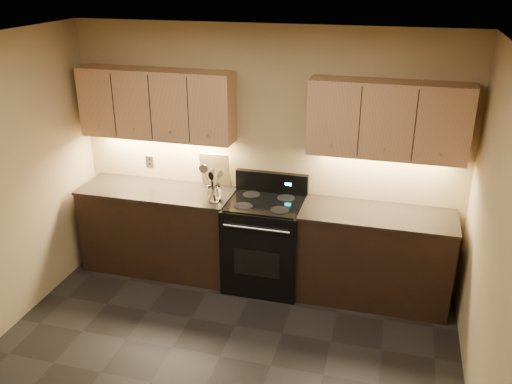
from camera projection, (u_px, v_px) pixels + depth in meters
The scene contains 15 objects.
ceiling at pixel (186, 56), 3.24m from camera, with size 4.00×4.00×0.00m, color silver.
wall_back at pixel (265, 156), 5.52m from camera, with size 4.00×0.04×2.60m, color tan.
wall_right at pixel (506, 288), 3.27m from camera, with size 0.04×4.00×2.60m, color tan.
counter_left at pixel (159, 229), 5.84m from camera, with size 1.62×0.62×0.93m.
counter_right at pixel (374, 256), 5.30m from camera, with size 1.46×0.62×0.93m.
stove at pixel (265, 242), 5.54m from camera, with size 0.76×0.68×1.14m.
upper_cab_left at pixel (156, 104), 5.46m from camera, with size 1.60×0.30×0.70m, color tan.
upper_cab_right at pixel (388, 120), 4.91m from camera, with size 1.44×0.30×0.70m, color tan.
outlet_plate at pixel (150, 161), 5.90m from camera, with size 0.09×0.01×0.12m, color #B2B5BA.
utensil_crock at pixel (214, 193), 5.36m from camera, with size 0.16×0.16×0.17m.
cutting_board at pixel (215, 170), 5.67m from camera, with size 0.31×0.02×0.39m, color tan.
wooden_spoon at pixel (210, 184), 5.34m from camera, with size 0.06×0.06×0.31m, color tan, non-canonical shape.
black_spoon at pixel (214, 185), 5.34m from camera, with size 0.06×0.06×0.29m, color black, non-canonical shape.
steel_spatula at pixel (217, 183), 5.33m from camera, with size 0.08×0.08×0.33m, color silver, non-canonical shape.
steel_skimmer at pixel (216, 183), 5.30m from camera, with size 0.09×0.09×0.36m, color silver, non-canonical shape.
Camera 1 is at (1.26, -3.08, 3.11)m, focal length 38.00 mm.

